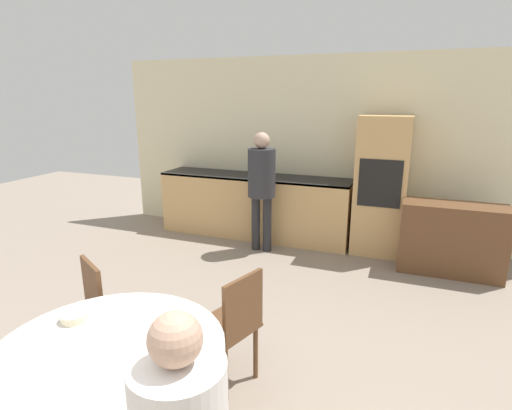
# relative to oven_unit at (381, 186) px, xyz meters

# --- Properties ---
(wall_back) EXTENTS (6.33, 0.05, 2.60)m
(wall_back) POSITION_rel_oven_unit_xyz_m (-0.88, 0.34, 0.39)
(wall_back) COLOR beige
(wall_back) RESTS_ON ground_plane
(kitchen_counter) EXTENTS (2.83, 0.60, 0.92)m
(kitchen_counter) POSITION_rel_oven_unit_xyz_m (-1.78, -0.01, -0.43)
(kitchen_counter) COLOR tan
(kitchen_counter) RESTS_ON ground_plane
(oven_unit) EXTENTS (0.65, 0.59, 1.81)m
(oven_unit) POSITION_rel_oven_unit_xyz_m (0.00, 0.00, 0.00)
(oven_unit) COLOR tan
(oven_unit) RESTS_ON ground_plane
(sideboard) EXTENTS (1.15, 0.45, 0.84)m
(sideboard) POSITION_rel_oven_unit_xyz_m (0.86, -0.41, -0.48)
(sideboard) COLOR brown
(sideboard) RESTS_ON ground_plane
(dining_table) EXTENTS (1.25, 1.25, 0.74)m
(dining_table) POSITION_rel_oven_unit_xyz_m (-1.10, -3.91, -0.40)
(dining_table) COLOR brown
(dining_table) RESTS_ON ground_plane
(chair_far_left) EXTENTS (0.55, 0.55, 0.89)m
(chair_far_left) POSITION_rel_oven_unit_xyz_m (-1.82, -3.39, -0.41)
(chair_far_left) COLOR brown
(chair_far_left) RESTS_ON ground_plane
(chair_far_right) EXTENTS (0.51, 0.51, 0.89)m
(chair_far_right) POSITION_rel_oven_unit_xyz_m (-0.74, -3.10, -0.41)
(chair_far_right) COLOR brown
(chair_far_right) RESTS_ON ground_plane
(person_standing) EXTENTS (0.36, 0.36, 1.60)m
(person_standing) POSITION_rel_oven_unit_xyz_m (-1.47, -0.53, 0.08)
(person_standing) COLOR #262628
(person_standing) RESTS_ON ground_plane
(cup) EXTENTS (0.07, 0.07, 0.09)m
(cup) POSITION_rel_oven_unit_xyz_m (-0.90, -3.69, -0.12)
(cup) COLOR silver
(cup) RESTS_ON dining_table
(bowl_near) EXTENTS (0.16, 0.16, 0.05)m
(bowl_near) POSITION_rel_oven_unit_xyz_m (-1.48, -3.76, -0.14)
(bowl_near) COLOR beige
(bowl_near) RESTS_ON dining_table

